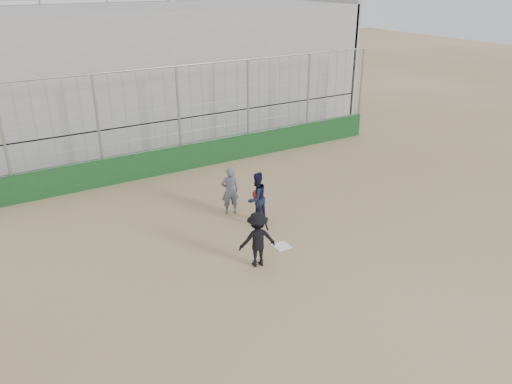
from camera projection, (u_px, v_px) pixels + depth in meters
ground at (282, 246)px, 14.06m from camera, size 90.00×90.00×0.00m
home_plate at (282, 246)px, 14.06m from camera, size 0.44×0.44×0.02m
backstop at (181, 146)px, 19.16m from camera, size 18.10×0.25×4.04m
bleachers at (134, 74)px, 22.26m from camera, size 20.25×6.70×6.98m
batter_at_plate at (257, 239)px, 12.89m from camera, size 1.08×0.83×1.69m
catcher_crouched at (257, 207)px, 15.08m from camera, size 1.01×0.91×1.15m
umpire at (230, 193)px, 15.74m from camera, size 0.65×0.51×1.40m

